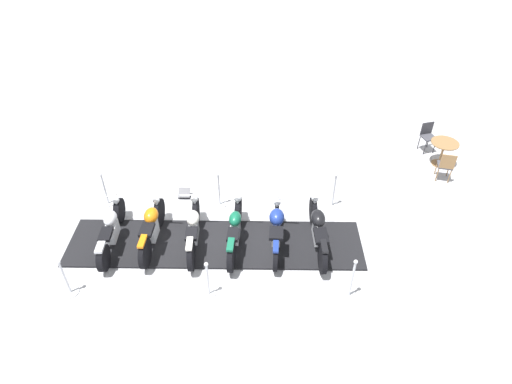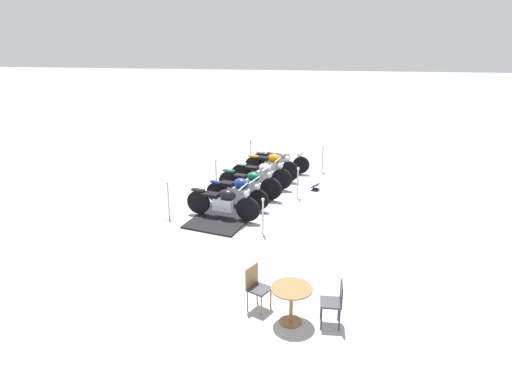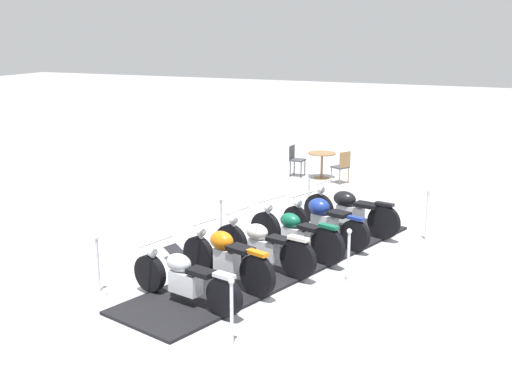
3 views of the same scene
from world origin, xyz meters
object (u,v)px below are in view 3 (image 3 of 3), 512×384
at_px(cafe_chair_near_table, 342,165).
at_px(motorcycle_black, 349,210).
at_px(motorcycle_forest, 295,233).
at_px(motorcycle_chrome, 184,278).
at_px(stanchion_right_front, 309,201).
at_px(info_placard, 174,254).
at_px(motorcycle_cream, 262,245).
at_px(stanchion_right_rear, 98,274).
at_px(stanchion_left_front, 427,224).
at_px(stanchion_left_rear, 232,326).
at_px(motorcycle_navy, 323,219).
at_px(stanchion_left_mid, 348,264).
at_px(cafe_chair_across_table, 296,158).
at_px(cafe_table, 322,159).
at_px(stanchion_right_mid, 221,233).
at_px(motorcycle_copper, 226,257).

bearing_deg(cafe_chair_near_table, motorcycle_black, 136.89).
xyz_separation_m(motorcycle_forest, motorcycle_chrome, (2.84, -0.83, -0.03)).
distance_m(stanchion_right_front, info_placard, 4.05).
height_order(motorcycle_black, info_placard, motorcycle_black).
bearing_deg(motorcycle_cream, stanchion_right_rear, 57.38).
bearing_deg(stanchion_right_front, stanchion_left_front, 73.70).
distance_m(stanchion_left_rear, stanchion_right_rear, 2.99).
xyz_separation_m(motorcycle_navy, stanchion_left_mid, (1.85, 1.06, -0.18)).
bearing_deg(cafe_chair_near_table, motorcycle_chrome, 119.30).
relative_size(stanchion_left_mid, cafe_chair_across_table, 1.10).
distance_m(motorcycle_navy, stanchion_left_rear, 4.77).
bearing_deg(cafe_table, stanchion_left_front, 38.76).
height_order(stanchion_right_rear, stanchion_left_mid, stanchion_right_rear).
bearing_deg(stanchion_left_front, motorcycle_forest, -47.32).
relative_size(stanchion_right_rear, cafe_chair_near_table, 1.10).
xyz_separation_m(motorcycle_navy, cafe_chair_near_table, (-5.40, -1.17, -0.01)).
bearing_deg(stanchion_right_mid, stanchion_right_rear, -16.30).
distance_m(stanchion_left_rear, cafe_chair_across_table, 10.96).
height_order(stanchion_right_mid, stanchion_left_mid, stanchion_right_mid).
bearing_deg(info_placard, stanchion_left_rear, -121.56).
height_order(stanchion_left_front, cafe_chair_across_table, stanchion_left_front).
xyz_separation_m(motorcycle_cream, stanchion_left_rear, (2.86, 0.75, -0.20)).
height_order(motorcycle_cream, motorcycle_copper, motorcycle_copper).
height_order(stanchion_right_rear, cafe_chair_near_table, stanchion_right_rear).
height_order(motorcycle_navy, cafe_chair_across_table, motorcycle_navy).
bearing_deg(cafe_chair_near_table, info_placard, 109.32).
distance_m(motorcycle_black, cafe_chair_near_table, 4.69).
xyz_separation_m(motorcycle_chrome, stanchion_right_mid, (-2.77, -0.71, -0.16)).
height_order(cafe_table, cafe_chair_across_table, cafe_chair_across_table).
xyz_separation_m(stanchion_left_rear, stanchion_left_mid, (-2.91, 0.85, 0.06)).
xyz_separation_m(stanchion_left_rear, stanchion_right_mid, (-3.74, -2.02, 0.01)).
xyz_separation_m(motorcycle_copper, stanchion_right_rear, (1.08, -1.84, -0.21)).
xyz_separation_m(stanchion_left_mid, cafe_table, (-7.65, -2.96, 0.22)).
distance_m(motorcycle_forest, cafe_chair_near_table, 6.42).
relative_size(motorcycle_chrome, stanchion_left_front, 1.96).
relative_size(stanchion_right_rear, cafe_table, 1.28).
xyz_separation_m(motorcycle_black, cafe_table, (-4.86, -2.18, 0.04)).
distance_m(stanchion_left_rear, stanchion_left_front, 6.06).
relative_size(motorcycle_navy, stanchion_right_mid, 1.94).
bearing_deg(motorcycle_forest, stanchion_left_rear, 116.68).
height_order(cafe_table, cafe_chair_near_table, cafe_chair_near_table).
height_order(motorcycle_copper, cafe_chair_near_table, motorcycle_copper).
xyz_separation_m(motorcycle_cream, stanchion_right_mid, (-0.88, -1.27, -0.19)).
bearing_deg(info_placard, stanchion_right_front, -4.48).
xyz_separation_m(stanchion_right_front, cafe_chair_across_table, (-3.91, -1.76, 0.17)).
height_order(motorcycle_cream, stanchion_left_front, stanchion_left_front).
height_order(stanchion_right_rear, cafe_chair_across_table, stanchion_right_rear).
distance_m(motorcycle_chrome, stanchion_left_mid, 2.90).
distance_m(motorcycle_copper, cafe_table, 8.71).
bearing_deg(stanchion_left_mid, motorcycle_black, -164.42).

